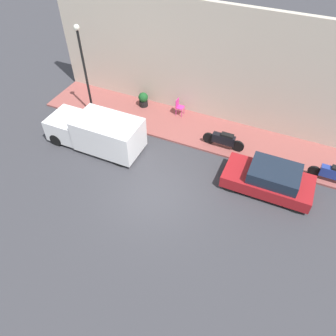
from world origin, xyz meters
TOP-DOWN VIEW (x-y plane):
  - ground_plane at (0.00, 0.00)m, footprint 60.00×60.00m
  - sidewalk at (5.05, 0.00)m, footprint 2.84×17.41m
  - building_facade at (6.62, 0.00)m, footprint 0.30×17.41m
  - parked_car at (2.44, -4.46)m, footprint 1.81×3.82m
  - delivery_van at (1.88, 3.99)m, footprint 1.88×4.83m
  - motorcycle_black at (4.23, -1.84)m, footprint 0.30×2.11m
  - motorcycle_blue at (3.99, -6.98)m, footprint 0.30×2.07m
  - streetlamp at (3.99, 5.70)m, footprint 0.29×0.29m
  - potted_plant at (5.84, 3.45)m, footprint 0.55×0.55m
  - cafe_chair at (5.90, 1.26)m, footprint 0.40×0.40m

SIDE VIEW (x-z plane):
  - ground_plane at x=0.00m, z-range 0.00..0.00m
  - sidewalk at x=5.05m, z-range 0.00..0.10m
  - potted_plant at x=5.84m, z-range 0.12..0.95m
  - motorcycle_blue at x=3.99m, z-range 0.13..0.99m
  - motorcycle_black at x=4.23m, z-range 0.14..0.99m
  - parked_car at x=2.44m, z-range -0.02..1.26m
  - cafe_chair at x=5.90m, z-range 0.17..1.12m
  - delivery_van at x=1.88m, z-range 0.02..1.77m
  - building_facade at x=6.62m, z-range 0.00..6.04m
  - streetlamp at x=3.99m, z-range 0.62..5.58m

